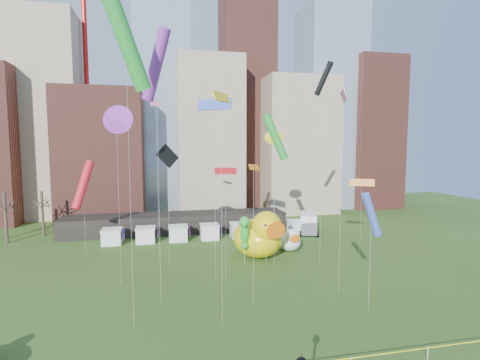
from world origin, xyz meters
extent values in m
cube|color=gray|center=(-30.00, 62.00, 21.00)|extent=(14.00, 12.00, 42.00)
cube|color=brown|center=(-18.00, 56.00, 13.00)|extent=(16.00, 14.00, 26.00)
cube|color=#8C9EB2|center=(-6.00, 64.00, 27.50)|extent=(12.00, 12.00, 55.00)
cube|color=gray|center=(4.00, 60.00, 17.00)|extent=(14.00, 14.00, 34.00)
cube|color=brown|center=(14.00, 66.00, 34.00)|extent=(12.00, 12.00, 68.00)
cube|color=gray|center=(24.00, 58.00, 15.00)|extent=(16.00, 14.00, 30.00)
cube|color=#8C9EB2|center=(34.00, 62.00, 24.00)|extent=(14.00, 12.00, 48.00)
cube|color=brown|center=(44.00, 60.00, 18.00)|extent=(12.00, 12.00, 36.00)
cylinder|color=red|center=(-22.00, 64.00, 38.00)|extent=(1.00, 1.00, 76.00)
cylinder|color=red|center=(30.00, 64.00, 38.00)|extent=(1.00, 1.00, 76.00)
cube|color=black|center=(-4.00, 42.00, 1.60)|extent=(38.00, 6.00, 3.20)
cube|color=white|center=(-14.00, 36.00, 1.10)|extent=(2.80, 2.80, 2.20)
cube|color=red|center=(-12.20, 36.00, 1.60)|extent=(0.08, 1.40, 1.60)
cube|color=white|center=(-9.00, 36.00, 1.10)|extent=(2.80, 2.80, 2.20)
cube|color=red|center=(-7.20, 36.00, 1.60)|extent=(0.08, 1.40, 1.60)
cube|color=white|center=(-4.00, 36.00, 1.10)|extent=(2.80, 2.80, 2.20)
cube|color=red|center=(-2.20, 36.00, 1.60)|extent=(0.08, 1.40, 1.60)
cube|color=white|center=(1.00, 36.00, 1.10)|extent=(2.80, 2.80, 2.20)
cube|color=red|center=(2.80, 36.00, 1.60)|extent=(0.08, 1.40, 1.60)
cube|color=white|center=(6.00, 36.00, 1.10)|extent=(2.80, 2.80, 2.20)
cube|color=red|center=(7.80, 36.00, 1.60)|extent=(0.08, 1.40, 1.60)
cube|color=white|center=(11.00, 36.00, 1.10)|extent=(2.80, 2.80, 2.20)
cube|color=red|center=(12.80, 36.00, 1.60)|extent=(0.08, 1.40, 1.60)
cube|color=white|center=(16.00, 36.00, 1.10)|extent=(2.80, 2.80, 2.20)
cube|color=red|center=(17.80, 36.00, 1.60)|extent=(0.08, 1.40, 1.60)
cylinder|color=#382B21|center=(-30.00, 40.00, 4.00)|extent=(0.44, 0.44, 8.00)
cylinder|color=#382B21|center=(-26.00, 44.00, 3.75)|extent=(0.44, 0.44, 7.50)
cylinder|color=white|center=(12.00, 0.00, 0.45)|extent=(0.06, 0.06, 0.90)
ellipsoid|color=yellow|center=(6.17, 25.33, 2.60)|extent=(8.12, 8.86, 5.20)
ellipsoid|color=yellow|center=(5.36, 28.09, 2.46)|extent=(2.03, 1.77, 2.11)
sphere|color=yellow|center=(6.83, 23.10, 4.69)|extent=(4.85, 4.85, 3.91)
cone|color=orange|center=(7.30, 21.51, 4.56)|extent=(2.56, 2.29, 2.15)
sphere|color=white|center=(6.10, 21.77, 5.21)|extent=(0.70, 0.70, 0.70)
sphere|color=white|center=(8.16, 22.38, 5.21)|extent=(0.70, 0.70, 0.70)
sphere|color=black|center=(6.19, 21.45, 5.21)|extent=(0.35, 0.35, 0.35)
sphere|color=black|center=(8.26, 22.06, 5.21)|extent=(0.35, 0.35, 0.35)
ellipsoid|color=white|center=(11.39, 27.19, 1.33)|extent=(3.28, 3.83, 2.66)
ellipsoid|color=white|center=(11.36, 28.67, 1.26)|extent=(0.89, 0.70, 1.08)
sphere|color=white|center=(11.41, 26.00, 2.40)|extent=(2.03, 2.03, 2.00)
cone|color=orange|center=(11.42, 25.15, 2.33)|extent=(1.12, 0.92, 1.10)
sphere|color=white|center=(10.87, 25.45, 2.67)|extent=(0.36, 0.36, 0.36)
sphere|color=white|center=(11.97, 25.46, 2.67)|extent=(0.36, 0.36, 0.36)
sphere|color=black|center=(10.87, 25.28, 2.67)|extent=(0.18, 0.18, 0.18)
sphere|color=black|center=(11.97, 25.29, 2.67)|extent=(0.18, 0.18, 0.18)
cylinder|color=silver|center=(3.77, 22.50, 2.02)|extent=(0.03, 0.03, 4.04)
ellipsoid|color=green|center=(3.77, 22.50, 4.04)|extent=(1.27, 1.12, 2.77)
sphere|color=green|center=(3.77, 22.35, 5.52)|extent=(1.70, 1.70, 1.41)
cone|color=green|center=(3.77, 21.72, 5.45)|extent=(0.69, 0.97, 0.49)
sphere|color=green|center=(3.77, 22.55, 2.45)|extent=(0.99, 0.99, 0.99)
cylinder|color=silver|center=(6.64, 22.62, 1.35)|extent=(0.03, 0.03, 2.70)
ellipsoid|color=#603EBA|center=(6.64, 22.62, 2.70)|extent=(0.94, 0.79, 2.24)
sphere|color=#603EBA|center=(6.64, 22.47, 3.90)|extent=(1.24, 1.24, 1.14)
cone|color=#603EBA|center=(6.64, 21.96, 3.85)|extent=(0.46, 0.75, 0.40)
sphere|color=#603EBA|center=(6.64, 22.67, 1.42)|extent=(0.80, 0.80, 0.80)
cone|color=black|center=(0.05, -6.00, 5.26)|extent=(0.20, 0.20, 0.25)
cube|color=white|center=(18.76, 37.89, 1.74)|extent=(4.46, 6.19, 2.80)
cube|color=#595960|center=(17.52, 34.52, 1.18)|extent=(3.12, 2.78, 1.79)
cylinder|color=black|center=(16.75, 36.48, 0.50)|extent=(0.61, 1.04, 1.01)
cylinder|color=black|center=(19.38, 35.51, 0.50)|extent=(0.61, 1.04, 1.01)
cylinder|color=black|center=(18.06, 40.06, 0.50)|extent=(0.61, 1.04, 1.01)
cylinder|color=black|center=(20.69, 39.10, 0.50)|extent=(0.61, 1.04, 1.01)
cylinder|color=silver|center=(0.42, 17.04, 6.18)|extent=(0.02, 0.02, 12.36)
cube|color=red|center=(0.42, 17.04, 12.36)|extent=(2.36, 1.04, 0.73)
cylinder|color=silver|center=(-6.84, 26.75, 10.17)|extent=(0.02, 0.02, 20.35)
cube|color=pink|center=(-6.84, 26.75, 20.35)|extent=(1.50, 1.18, 0.52)
cylinder|color=silver|center=(-5.56, 23.55, 6.90)|extent=(0.02, 0.02, 13.79)
cube|color=black|center=(-5.56, 23.55, 13.79)|extent=(2.78, 1.22, 3.02)
cylinder|color=silver|center=(-8.68, 8.46, 11.52)|extent=(0.02, 0.02, 23.03)
cylinder|color=green|center=(-8.68, 8.46, 23.03)|extent=(4.10, 3.88, 7.45)
cylinder|color=silver|center=(-1.47, 7.78, 9.44)|extent=(0.02, 0.02, 18.88)
cube|color=yellow|center=(-1.47, 7.78, 18.88)|extent=(1.77, 2.17, 0.76)
cylinder|color=silver|center=(11.84, 7.34, 4.48)|extent=(0.02, 0.02, 8.97)
cylinder|color=blue|center=(11.84, 7.34, 8.97)|extent=(2.51, 1.39, 4.11)
cylinder|color=silver|center=(2.20, 11.73, 6.52)|extent=(0.02, 0.02, 13.03)
cube|color=orange|center=(2.20, 11.73, 13.03)|extent=(0.71, 1.67, 0.53)
cylinder|color=silver|center=(-10.76, 18.65, 8.87)|extent=(0.02, 0.02, 17.74)
cone|color=purple|center=(-10.76, 18.65, 17.74)|extent=(2.47, 2.17, 2.93)
cylinder|color=silver|center=(-17.16, 32.84, 4.78)|extent=(0.02, 0.02, 9.56)
cylinder|color=red|center=(-17.16, 32.84, 9.56)|extent=(3.25, 4.03, 6.92)
cylinder|color=silver|center=(11.30, 11.96, 9.96)|extent=(0.02, 0.02, 19.92)
cube|color=pink|center=(11.30, 11.96, 19.92)|extent=(1.67, 3.16, 0.99)
cylinder|color=silver|center=(13.07, 20.46, 11.55)|extent=(0.02, 0.02, 23.11)
cylinder|color=black|center=(13.07, 20.46, 23.11)|extent=(2.18, 2.20, 4.08)
cylinder|color=silver|center=(6.95, 20.18, 8.03)|extent=(0.02, 0.02, 16.06)
cylinder|color=green|center=(6.95, 20.18, 16.06)|extent=(3.33, 1.08, 5.62)
cylinder|color=silver|center=(9.27, 27.97, 8.08)|extent=(0.02, 0.02, 16.17)
cone|color=yellow|center=(9.27, 27.97, 16.17)|extent=(1.90, 0.35, 1.89)
cylinder|color=silver|center=(-0.58, 17.89, 9.72)|extent=(0.02, 0.02, 19.45)
cube|color=blue|center=(-0.58, 17.89, 19.45)|extent=(3.54, 2.72, 1.20)
cylinder|color=silver|center=(19.71, 22.29, 5.08)|extent=(0.02, 0.02, 10.15)
cube|color=orange|center=(19.71, 22.29, 10.15)|extent=(3.01, 1.91, 0.97)
cylinder|color=silver|center=(-6.53, 13.02, 11.12)|extent=(0.02, 0.02, 22.25)
cylinder|color=purple|center=(-6.53, 13.02, 22.25)|extent=(3.17, 3.59, 6.35)
camera|label=1|loc=(-6.05, -20.94, 15.06)|focal=27.00mm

